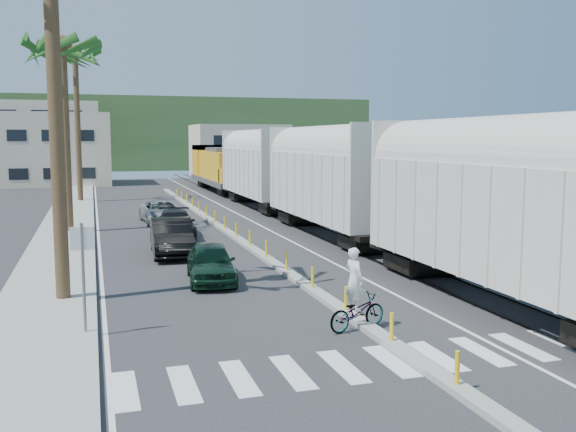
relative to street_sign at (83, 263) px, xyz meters
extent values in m
plane|color=#28282B|center=(7.30, -2.00, -1.97)|extent=(140.00, 140.00, 0.00)
cube|color=gray|center=(-1.20, 23.00, -1.90)|extent=(3.00, 90.00, 0.15)
cube|color=black|center=(11.58, 26.00, -1.94)|extent=(0.12, 100.00, 0.06)
cube|color=black|center=(13.02, 26.00, -1.94)|extent=(0.12, 100.00, 0.06)
cube|color=gray|center=(7.30, 18.00, -1.90)|extent=(0.45, 60.00, 0.15)
cylinder|color=yellow|center=(7.30, -6.00, -1.47)|extent=(0.10, 0.10, 0.70)
cylinder|color=yellow|center=(7.30, -3.00, -1.47)|extent=(0.10, 0.10, 0.70)
cylinder|color=yellow|center=(7.30, 0.00, -1.47)|extent=(0.10, 0.10, 0.70)
cylinder|color=yellow|center=(7.30, 3.00, -1.47)|extent=(0.10, 0.10, 0.70)
cylinder|color=yellow|center=(7.30, 6.00, -1.47)|extent=(0.10, 0.10, 0.70)
cylinder|color=yellow|center=(7.30, 9.00, -1.47)|extent=(0.10, 0.10, 0.70)
cylinder|color=yellow|center=(7.30, 12.00, -1.47)|extent=(0.10, 0.10, 0.70)
cylinder|color=yellow|center=(7.30, 15.00, -1.47)|extent=(0.10, 0.10, 0.70)
cylinder|color=yellow|center=(7.30, 18.00, -1.47)|extent=(0.10, 0.10, 0.70)
cylinder|color=yellow|center=(7.30, 21.00, -1.47)|extent=(0.10, 0.10, 0.70)
cylinder|color=yellow|center=(7.30, 24.00, -1.47)|extent=(0.10, 0.10, 0.70)
cylinder|color=yellow|center=(7.30, 27.00, -1.47)|extent=(0.10, 0.10, 0.70)
cylinder|color=yellow|center=(7.30, 30.00, -1.47)|extent=(0.10, 0.10, 0.70)
cylinder|color=yellow|center=(7.30, 33.00, -1.47)|extent=(0.10, 0.10, 0.70)
cylinder|color=yellow|center=(7.30, 36.00, -1.47)|extent=(0.10, 0.10, 0.70)
cylinder|color=yellow|center=(7.30, 39.00, -1.47)|extent=(0.10, 0.10, 0.70)
cube|color=silver|center=(7.30, -4.00, -1.97)|extent=(14.00, 2.20, 0.01)
cube|color=silver|center=(0.50, 23.00, -1.97)|extent=(0.12, 90.00, 0.01)
cube|color=silver|center=(9.80, 23.00, -1.97)|extent=(0.12, 90.00, 0.01)
cube|color=beige|center=(12.30, -0.40, 0.73)|extent=(3.00, 12.88, 3.40)
cylinder|color=beige|center=(12.30, -0.40, 2.43)|extent=(2.90, 12.58, 2.90)
cube|color=black|center=(12.30, -0.40, -1.47)|extent=(2.60, 12.88, 1.00)
cube|color=beige|center=(12.30, 14.60, 0.73)|extent=(3.00, 12.88, 3.40)
cylinder|color=beige|center=(12.30, 14.60, 2.43)|extent=(2.90, 12.58, 2.90)
cube|color=black|center=(12.30, 14.60, -1.47)|extent=(2.60, 12.88, 1.00)
cube|color=beige|center=(12.30, 29.60, 0.73)|extent=(3.00, 12.88, 3.40)
cylinder|color=beige|center=(12.30, 29.60, 2.43)|extent=(2.90, 12.58, 2.90)
cube|color=black|center=(12.30, 29.60, -1.47)|extent=(2.60, 12.88, 1.00)
cube|color=#4C4C4F|center=(12.30, 45.60, -0.92)|extent=(3.00, 17.00, 0.50)
cube|color=#C58513|center=(12.30, 44.60, 0.63)|extent=(2.70, 12.24, 2.60)
cube|color=#C58513|center=(12.30, 51.38, 0.93)|extent=(3.00, 3.74, 3.20)
cube|color=black|center=(12.30, 45.60, -1.52)|extent=(2.60, 13.60, 0.90)
cylinder|color=brown|center=(-0.70, 4.00, 3.53)|extent=(0.44, 0.44, 11.00)
cylinder|color=brown|center=(-1.00, 20.00, 3.03)|extent=(0.44, 0.44, 10.00)
sphere|color=#1F531A|center=(-1.00, 20.00, 8.18)|extent=(3.20, 3.20, 3.20)
cylinder|color=brown|center=(-0.70, 38.00, 4.03)|extent=(0.44, 0.44, 12.00)
sphere|color=#1F531A|center=(-0.70, 38.00, 10.18)|extent=(3.20, 3.20, 3.20)
cylinder|color=slate|center=(0.00, 0.00, -0.47)|extent=(0.08, 0.08, 3.00)
cube|color=silver|center=(0.00, 0.00, 0.63)|extent=(0.60, 0.04, 0.60)
cube|color=beige|center=(-3.70, 60.00, 2.03)|extent=(12.00, 10.00, 8.00)
cube|color=beige|center=(-5.70, 76.00, 3.03)|extent=(14.00, 12.00, 10.00)
cube|color=beige|center=(19.30, 68.00, 1.53)|extent=(12.00, 10.00, 7.00)
cube|color=#385628|center=(7.30, 98.00, 4.03)|extent=(80.00, 20.00, 12.00)
imported|color=black|center=(4.29, 5.55, -1.27)|extent=(2.45, 4.41, 1.39)
imported|color=black|center=(3.58, 11.43, -1.16)|extent=(2.12, 5.05, 1.62)
imported|color=black|center=(4.38, 16.40, -1.27)|extent=(2.76, 5.16, 1.40)
imported|color=#B0B3B5|center=(4.32, 22.57, -1.28)|extent=(2.86, 5.24, 1.38)
imported|color=#9EA0A5|center=(7.04, -1.44, -1.48)|extent=(1.76, 2.26, 0.98)
imported|color=silver|center=(6.94, -1.44, -0.57)|extent=(0.87, 0.78, 1.71)
camera|label=1|loc=(0.32, -17.04, 3.16)|focal=40.00mm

